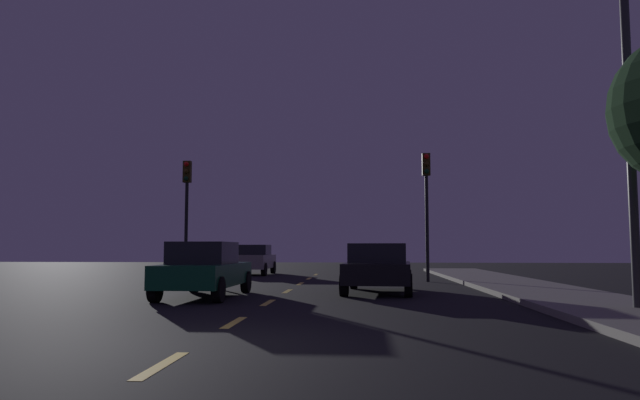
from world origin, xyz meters
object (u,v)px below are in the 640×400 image
car_adjacent_lane (205,269)px  street_lamp_right (615,98)px  car_stopped_ahead (378,268)px  car_oncoming_far (252,259)px  traffic_signal_right (427,192)px  traffic_signal_left (187,197)px

car_adjacent_lane → street_lamp_right: street_lamp_right is taller
car_stopped_ahead → car_oncoming_far: car_oncoming_far is taller
traffic_signal_right → car_stopped_ahead: traffic_signal_right is taller
car_stopped_ahead → car_adjacent_lane: 5.16m
traffic_signal_left → street_lamp_right: size_ratio=0.67×
traffic_signal_left → car_adjacent_lane: bearing=-69.3°
traffic_signal_left → street_lamp_right: bearing=-42.2°
traffic_signal_right → car_adjacent_lane: (-6.93, -7.72, -2.84)m
traffic_signal_left → car_oncoming_far: traffic_signal_left is taller
traffic_signal_left → car_stopped_ahead: 10.03m
traffic_signal_left → street_lamp_right: street_lamp_right is taller
traffic_signal_left → car_adjacent_lane: (2.91, -7.72, -2.71)m
car_stopped_ahead → street_lamp_right: bearing=-49.0°
car_stopped_ahead → car_adjacent_lane: bearing=-158.2°
car_stopped_ahead → street_lamp_right: street_lamp_right is taller
traffic_signal_left → car_oncoming_far: bearing=74.3°
traffic_signal_left → car_adjacent_lane: size_ratio=1.12×
car_oncoming_far → car_stopped_ahead: bearing=-62.7°
car_oncoming_far → street_lamp_right: 20.60m
traffic_signal_right → street_lamp_right: size_ratio=0.70×
traffic_signal_left → traffic_signal_right: size_ratio=0.96×
traffic_signal_left → street_lamp_right: 16.80m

